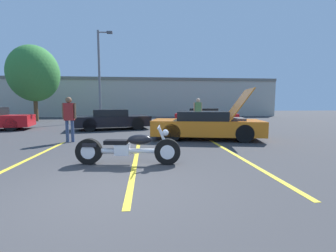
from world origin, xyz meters
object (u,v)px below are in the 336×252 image
Objects in this scene: parked_car_mid_row at (113,120)px; motorcycle at (128,149)px; show_car_hood_open at (207,125)px; tree_background at (34,74)px; spectator_near_motorcycle at (198,111)px; spectator_by_show_car at (69,115)px; parked_car_right_row at (206,116)px; light_pole at (100,72)px.

motorcycle is at bearing -90.89° from parked_car_mid_row.
parked_car_mid_row is at bearing 149.41° from show_car_hood_open.
spectator_near_motorcycle is at bearing -29.18° from tree_background.
tree_background is 3.57× the size of spectator_by_show_car.
parked_car_mid_row is 2.46× the size of spectator_near_motorcycle.
spectator_near_motorcycle is (0.50, 3.82, 0.48)m from show_car_hood_open.
motorcycle is 0.59× the size of parked_car_mid_row.
spectator_by_show_car is at bearing -115.48° from parked_car_mid_row.
show_car_hood_open reaches higher than spectator_by_show_car.
parked_car_right_row is 10.54m from spectator_by_show_car.
motorcycle is at bearing -54.03° from spectator_by_show_car.
show_car_hood_open is 0.98× the size of parked_car_right_row.
spectator_near_motorcycle is (6.72, -5.81, -2.94)m from light_pole.
spectator_near_motorcycle is (12.33, -6.89, -2.89)m from tree_background.
light_pole is 4.03× the size of spectator_near_motorcycle.
spectator_near_motorcycle reaches higher than parked_car_right_row.
parked_car_right_row is (4.90, 10.95, 0.17)m from motorcycle.
show_car_hood_open reaches higher than parked_car_right_row.
motorcycle is at bearing -100.05° from parked_car_right_row.
spectator_by_show_car reaches higher than motorcycle.
spectator_by_show_car is (6.30, -10.91, -2.92)m from tree_background.
tree_background is at bearing 127.77° from motorcycle.
light_pole is 9.14m from parked_car_right_row.
show_car_hood_open is at bearing -42.14° from tree_background.
spectator_by_show_car is (-1.04, -4.27, 0.48)m from parked_car_mid_row.
light_pole reaches higher than show_car_hood_open.
parked_car_right_row is at bearing -16.32° from light_pole.
spectator_near_motorcycle is 1.03× the size of spectator_by_show_car.
tree_background reaches higher than spectator_by_show_car.
spectator_near_motorcycle is 7.25m from spectator_by_show_car.
tree_background reaches higher than show_car_hood_open.
motorcycle is at bearing -114.99° from spectator_near_motorcycle.
tree_background reaches higher than motorcycle.
show_car_hood_open is at bearing 2.02° from spectator_by_show_car.
tree_background is 14.56m from parked_car_right_row.
spectator_near_motorcycle reaches higher than spectator_by_show_car.
motorcycle is at bearing -58.48° from tree_background.
show_car_hood_open is (6.22, -9.63, -3.42)m from light_pole.
spectator_by_show_car reaches higher than parked_car_right_row.
light_pole is at bearing 177.73° from parked_car_right_row.
tree_background is 1.41× the size of parked_car_mid_row.
light_pole is at bearing -10.86° from tree_background.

